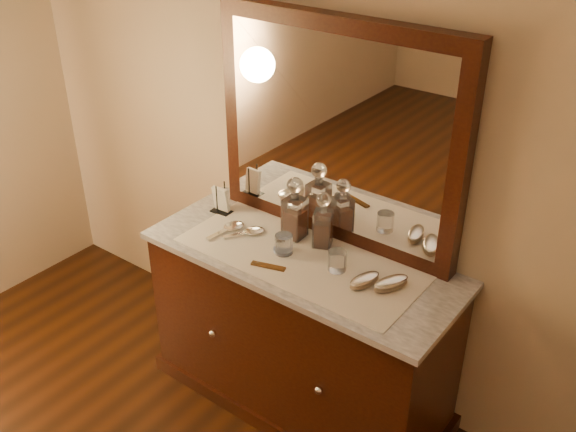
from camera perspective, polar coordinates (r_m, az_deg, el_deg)
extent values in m
plane|color=tan|center=(2.82, 4.88, 8.50)|extent=(4.50, 4.50, 0.00)
cube|color=black|center=(3.12, 1.12, -10.29)|extent=(1.40, 0.55, 0.82)
cube|color=black|center=(3.37, 1.06, -15.10)|extent=(1.46, 0.59, 0.08)
sphere|color=silver|center=(3.08, -6.65, -10.21)|extent=(0.04, 0.04, 0.04)
sphere|color=silver|center=(2.80, 2.73, -15.05)|extent=(0.04, 0.04, 0.04)
cube|color=silver|center=(2.87, 1.20, -3.80)|extent=(1.44, 0.59, 0.03)
cube|color=black|center=(2.80, 4.28, 7.26)|extent=(1.20, 0.08, 1.00)
cube|color=white|center=(2.78, 3.89, 7.05)|extent=(1.06, 0.01, 0.86)
cube|color=white|center=(2.84, 0.97, -3.69)|extent=(1.10, 0.45, 0.00)
cylinder|color=white|center=(2.88, -0.55, -2.99)|extent=(0.09, 0.09, 0.01)
cube|color=brown|center=(2.78, -1.75, -4.43)|extent=(0.16, 0.07, 0.01)
cube|color=black|center=(3.21, -5.85, 0.40)|extent=(0.11, 0.07, 0.01)
cylinder|color=black|center=(3.15, -6.28, 1.35)|extent=(0.01, 0.01, 0.16)
cylinder|color=black|center=(3.19, -5.57, 1.80)|extent=(0.01, 0.01, 0.16)
cube|color=white|center=(3.18, -5.92, 1.49)|extent=(0.09, 0.04, 0.13)
cube|color=maroon|center=(2.96, 0.59, -0.67)|extent=(0.08, 0.08, 0.14)
cube|color=white|center=(2.94, 0.60, -0.18)|extent=(0.10, 0.10, 0.19)
cylinder|color=white|center=(2.89, 0.61, 1.76)|extent=(0.04, 0.04, 0.03)
sphere|color=white|center=(2.86, 0.61, 2.71)|extent=(0.08, 0.08, 0.08)
cube|color=maroon|center=(2.90, 3.07, -1.55)|extent=(0.09, 0.09, 0.12)
cube|color=white|center=(2.89, 3.08, -1.12)|extent=(0.11, 0.11, 0.17)
cylinder|color=white|center=(2.84, 3.13, 0.62)|extent=(0.05, 0.05, 0.03)
sphere|color=white|center=(2.81, 3.16, 1.47)|extent=(0.09, 0.09, 0.07)
ellipsoid|color=#8E7457|center=(2.69, 6.73, -5.81)|extent=(0.10, 0.16, 0.02)
ellipsoid|color=silver|center=(2.68, 6.75, -5.48)|extent=(0.10, 0.16, 0.02)
ellipsoid|color=#8E7457|center=(2.68, 9.02, -6.06)|extent=(0.13, 0.18, 0.02)
ellipsoid|color=silver|center=(2.67, 9.06, -5.70)|extent=(0.13, 0.18, 0.02)
ellipsoid|color=silver|center=(3.06, -4.80, -0.87)|extent=(0.10, 0.11, 0.02)
cube|color=silver|center=(3.01, -6.12, -1.58)|extent=(0.04, 0.14, 0.01)
ellipsoid|color=silver|center=(3.02, -2.99, -1.30)|extent=(0.12, 0.12, 0.02)
cube|color=silver|center=(3.00, -4.57, -1.68)|extent=(0.08, 0.12, 0.01)
cylinder|color=white|center=(2.85, -0.36, -2.49)|extent=(0.08, 0.08, 0.09)
cylinder|color=white|center=(2.75, 4.35, -3.95)|extent=(0.08, 0.08, 0.09)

